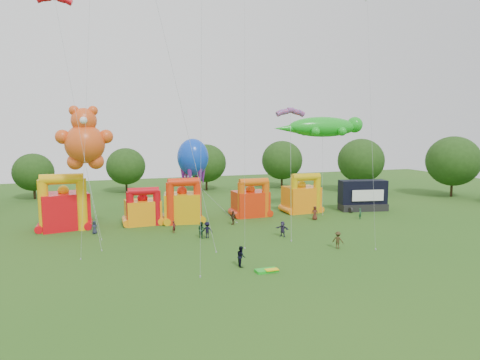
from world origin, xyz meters
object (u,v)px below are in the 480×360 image
object	(u,v)px
teddy_bear_kite	(87,154)
gecko_kite	(323,140)
bouncy_castle_0	(64,208)
stage_trailer	(363,196)
octopus_kite	(205,183)
spectator_0	(94,227)
bouncy_castle_2	(182,205)
spectator_4	(233,218)

from	to	relation	value
teddy_bear_kite	gecko_kite	world-z (taller)	teddy_bear_kite
bouncy_castle_0	stage_trailer	distance (m)	43.97
teddy_bear_kite	octopus_kite	distance (m)	17.06
octopus_kite	spectator_0	world-z (taller)	octopus_kite
bouncy_castle_0	stage_trailer	xyz separation A→B (m)	(43.94, -1.37, -0.44)
bouncy_castle_2	stage_trailer	xyz separation A→B (m)	(28.74, -0.30, -0.09)
teddy_bear_kite	gecko_kite	bearing A→B (deg)	7.51
stage_trailer	teddy_bear_kite	bearing A→B (deg)	-175.19
gecko_kite	spectator_4	world-z (taller)	gecko_kite
spectator_4	gecko_kite	bearing A→B (deg)	156.67
gecko_kite	spectator_4	distance (m)	19.27
teddy_bear_kite	spectator_4	bearing A→B (deg)	0.65
bouncy_castle_0	gecko_kite	size ratio (longest dim) A/B	0.49
stage_trailer	octopus_kite	distance (m)	25.43
bouncy_castle_0	bouncy_castle_2	size ratio (longest dim) A/B	1.16
spectator_0	spectator_4	world-z (taller)	spectator_4
stage_trailer	gecko_kite	bearing A→B (deg)	171.14
bouncy_castle_0	teddy_bear_kite	distance (m)	9.16
bouncy_castle_2	spectator_0	distance (m)	12.03
teddy_bear_kite	spectator_0	xyz separation A→B (m)	(0.50, 0.78, -9.08)
stage_trailer	spectator_4	bearing A→B (deg)	-171.86
bouncy_castle_2	gecko_kite	world-z (taller)	gecko_kite
stage_trailer	teddy_bear_kite	world-z (taller)	teddy_bear_kite
bouncy_castle_0	octopus_kite	world-z (taller)	octopus_kite
bouncy_castle_0	octopus_kite	distance (m)	18.89
bouncy_castle_0	bouncy_castle_2	xyz separation A→B (m)	(15.20, -1.06, -0.35)
teddy_bear_kite	octopus_kite	world-z (taller)	teddy_bear_kite
bouncy_castle_2	gecko_kite	bearing A→B (deg)	1.95
bouncy_castle_0	spectator_0	world-z (taller)	bouncy_castle_0
bouncy_castle_2	spectator_0	size ratio (longest dim) A/B	3.87
stage_trailer	teddy_bear_kite	distance (m)	41.63
spectator_0	spectator_4	distance (m)	17.75
gecko_kite	bouncy_castle_2	bearing A→B (deg)	-178.05
bouncy_castle_0	gecko_kite	bearing A→B (deg)	-0.48
bouncy_castle_0	octopus_kite	bearing A→B (deg)	0.93
bouncy_castle_2	spectator_4	xyz separation A→B (m)	(6.20, -3.53, -1.46)
teddy_bear_kite	spectator_4	world-z (taller)	teddy_bear_kite
spectator_0	teddy_bear_kite	bearing A→B (deg)	-110.30
bouncy_castle_2	spectator_4	world-z (taller)	bouncy_castle_2
bouncy_castle_0	spectator_4	bearing A→B (deg)	-12.12
bouncy_castle_0	teddy_bear_kite	xyz separation A→B (m)	(3.15, -4.80, 7.14)
teddy_bear_kite	spectator_0	size ratio (longest dim) A/B	9.61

